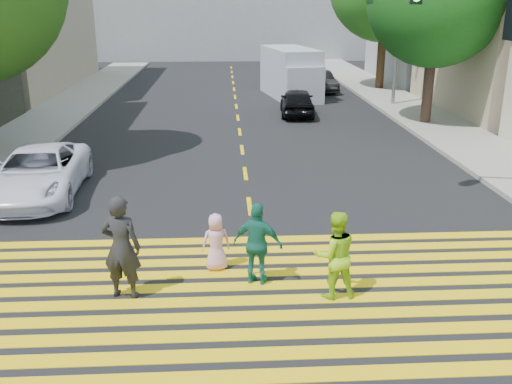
{
  "coord_description": "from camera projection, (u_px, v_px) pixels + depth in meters",
  "views": [
    {
      "loc": [
        -0.63,
        -8.11,
        5.14
      ],
      "look_at": [
        0.0,
        3.0,
        1.4
      ],
      "focal_mm": 40.0,
      "sensor_mm": 36.0,
      "label": 1
    }
  ],
  "objects": [
    {
      "name": "ground",
      "position": [
        266.0,
        331.0,
        9.35
      ],
      "size": [
        120.0,
        120.0,
        0.0
      ],
      "primitive_type": "plane",
      "color": "black"
    },
    {
      "name": "sidewalk_left",
      "position": [
        73.0,
        103.0,
        29.69
      ],
      "size": [
        3.0,
        40.0,
        0.15
      ],
      "primitive_type": "cube",
      "color": "gray",
      "rests_on": "ground"
    },
    {
      "name": "sidewalk_right",
      "position": [
        441.0,
        128.0,
        23.97
      ],
      "size": [
        3.0,
        60.0,
        0.15
      ],
      "primitive_type": "cube",
      "color": "gray",
      "rests_on": "ground"
    },
    {
      "name": "crosswalk",
      "position": [
        261.0,
        293.0,
        10.55
      ],
      "size": [
        13.4,
        5.3,
        0.01
      ],
      "color": "yellow",
      "rests_on": "ground"
    },
    {
      "name": "lane_line",
      "position": [
        236.0,
        101.0,
        30.64
      ],
      "size": [
        0.12,
        34.4,
        0.01
      ],
      "color": "yellow",
      "rests_on": "ground"
    },
    {
      "name": "building_right_grey",
      "position": [
        463.0,
        3.0,
        36.95
      ],
      "size": [
        10.0,
        10.0,
        10.0
      ],
      "primitive_type": "cube",
      "color": "gray",
      "rests_on": "ground"
    },
    {
      "name": "pedestrian_man",
      "position": [
        121.0,
        247.0,
        10.16
      ],
      "size": [
        0.79,
        0.6,
        1.94
      ],
      "primitive_type": "imported",
      "rotation": [
        0.0,
        0.0,
        2.93
      ],
      "color": "black",
      "rests_on": "ground"
    },
    {
      "name": "pedestrian_woman",
      "position": [
        335.0,
        255.0,
        10.2
      ],
      "size": [
        0.86,
        0.7,
        1.65
      ],
      "primitive_type": "imported",
      "rotation": [
        0.0,
        0.0,
        3.24
      ],
      "color": "#A4E11A",
      "rests_on": "ground"
    },
    {
      "name": "pedestrian_child",
      "position": [
        216.0,
        242.0,
        11.33
      ],
      "size": [
        0.64,
        0.48,
        1.18
      ],
      "primitive_type": "imported",
      "rotation": [
        0.0,
        0.0,
        3.34
      ],
      "color": "#E8A0C5",
      "rests_on": "ground"
    },
    {
      "name": "pedestrian_extra",
      "position": [
        258.0,
        244.0,
        10.68
      ],
      "size": [
        1.02,
        0.68,
        1.61
      ],
      "primitive_type": "imported",
      "rotation": [
        0.0,
        0.0,
        2.81
      ],
      "color": "#1C6F5C",
      "rests_on": "ground"
    },
    {
      "name": "white_sedan",
      "position": [
        38.0,
        172.0,
        15.63
      ],
      "size": [
        2.47,
        4.93,
        1.34
      ],
      "primitive_type": "imported",
      "rotation": [
        0.0,
        0.0,
        0.05
      ],
      "color": "white",
      "rests_on": "ground"
    },
    {
      "name": "dark_car_near",
      "position": [
        297.0,
        102.0,
        26.75
      ],
      "size": [
        1.78,
        3.87,
        1.29
      ],
      "primitive_type": "imported",
      "rotation": [
        0.0,
        0.0,
        3.07
      ],
      "color": "black",
      "rests_on": "ground"
    },
    {
      "name": "silver_car",
      "position": [
        287.0,
        72.0,
        37.89
      ],
      "size": [
        1.97,
        4.45,
        1.27
      ],
      "primitive_type": "imported",
      "rotation": [
        0.0,
        0.0,
        3.1
      ],
      "color": "#92939E",
      "rests_on": "ground"
    },
    {
      "name": "dark_car_parked",
      "position": [
        320.0,
        81.0,
        33.79
      ],
      "size": [
        1.77,
        3.81,
        1.21
      ],
      "primitive_type": "imported",
      "rotation": [
        0.0,
        0.0,
        0.14
      ],
      "color": "black",
      "rests_on": "ground"
    },
    {
      "name": "white_van",
      "position": [
        292.0,
        74.0,
        31.6
      ],
      "size": [
        3.03,
        5.95,
        2.68
      ],
      "rotation": [
        0.0,
        0.0,
        0.17
      ],
      "color": "#B0B5CA",
      "rests_on": "ground"
    }
  ]
}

